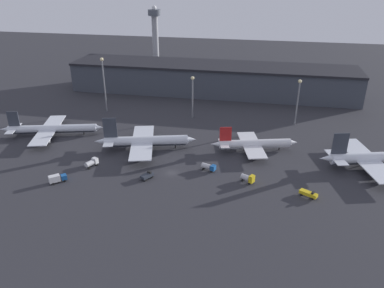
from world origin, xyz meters
TOP-DOWN VIEW (x-y plane):
  - ground at (0.00, 0.00)m, footprint 600.00×600.00m
  - terminal_building at (0.00, 103.46)m, footprint 173.58×30.24m
  - airplane_0 at (-63.66, 23.68)m, footprint 46.53×36.63m
  - airplane_1 at (-16.28, 18.23)m, footprint 43.18×36.39m
  - airplane_2 at (29.81, 25.41)m, footprint 37.25×27.49m
  - airplane_3 at (74.62, 19.54)m, footprint 39.86×38.50m
  - service_vehicle_0 at (-39.33, -14.95)m, footprint 6.15×5.75m
  - service_vehicle_1 at (13.51, 4.57)m, footprint 5.94×3.72m
  - service_vehicle_2 at (-32.27, -1.15)m, footprint 4.19×5.83m
  - service_vehicle_3 at (-7.95, -5.90)m, footprint 4.61×5.44m
  - service_vehicle_4 at (49.97, -7.05)m, footprint 6.31×4.77m
  - service_vehicle_5 at (28.98, -1.41)m, footprint 5.41×4.28m
  - lamp_post_0 at (-51.34, 59.24)m, footprint 1.80×1.80m
  - lamp_post_1 at (-3.55, 59.24)m, footprint 1.80×1.80m
  - lamp_post_2 at (48.65, 59.24)m, footprint 1.80×1.80m
  - control_tower at (-47.76, 145.06)m, footprint 9.00×9.00m

SIDE VIEW (x-z plane):
  - ground at x=0.00m, z-range 0.00..0.00m
  - service_vehicle_3 at x=-7.95m, z-range -0.08..2.54m
  - service_vehicle_4 at x=49.97m, z-range -0.08..2.64m
  - service_vehicle_1 at x=13.51m, z-range 0.25..2.96m
  - service_vehicle_2 at x=-32.27m, z-range 0.19..3.16m
  - service_vehicle_0 at x=-39.33m, z-range 0.20..3.26m
  - service_vehicle_5 at x=28.98m, z-range 0.04..3.46m
  - airplane_0 at x=-63.66m, z-range -2.92..9.26m
  - airplane_2 at x=29.81m, z-range -2.46..8.85m
  - airplane_1 at x=-16.28m, z-range -3.66..11.00m
  - airplane_3 at x=74.62m, z-range -3.57..11.34m
  - terminal_building at x=0.00m, z-range 0.04..18.01m
  - lamp_post_1 at x=-3.55m, z-range 3.23..25.21m
  - lamp_post_2 at x=48.65m, z-range 3.30..26.46m
  - lamp_post_0 at x=-51.34m, z-range 3.60..32.92m
  - control_tower at x=-47.76m, z-range 3.66..51.17m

